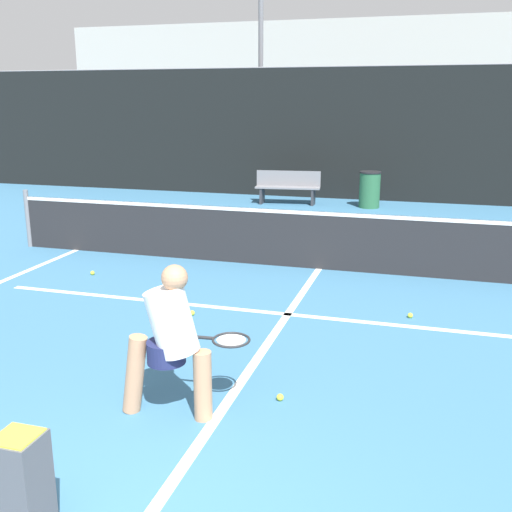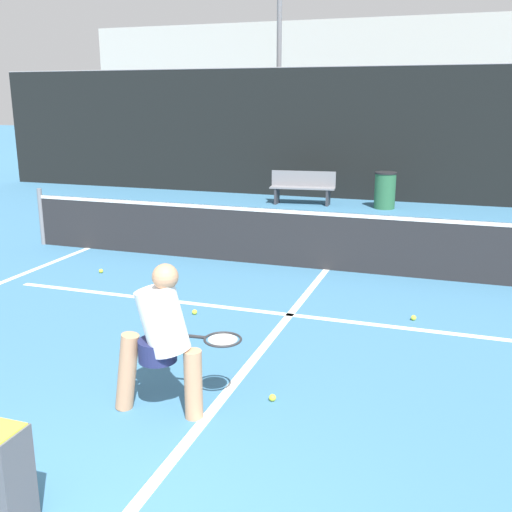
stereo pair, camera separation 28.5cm
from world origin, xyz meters
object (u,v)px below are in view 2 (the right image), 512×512
Objects in this scene: player_practicing at (162,336)px; trash_bin at (385,190)px; courtside_bench at (303,186)px; ball_hopper at (3,477)px; parked_car at (375,167)px.

player_practicing is 1.51× the size of trash_bin.
player_practicing reaches higher than courtside_bench.
ball_hopper is 12.62m from courtside_bench.
trash_bin is 0.23× the size of parked_car.
courtside_bench is 0.43× the size of parked_car.
courtside_bench is at bearing 93.90° from player_practicing.
trash_bin is at bearing -78.64° from parked_car.
trash_bin is at bearing 82.85° from player_practicing.
trash_bin is (0.86, 12.61, 0.09)m from ball_hopper.
parked_car is (-0.22, 14.90, -0.12)m from player_practicing.
trash_bin is (0.57, 10.97, -0.27)m from player_practicing.
player_practicing is at bearing 79.97° from ball_hopper.
courtside_bench is 4.20m from parked_car.
trash_bin is at bearing -5.28° from courtside_bench.
courtside_bench is at bearing -108.43° from parked_car.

